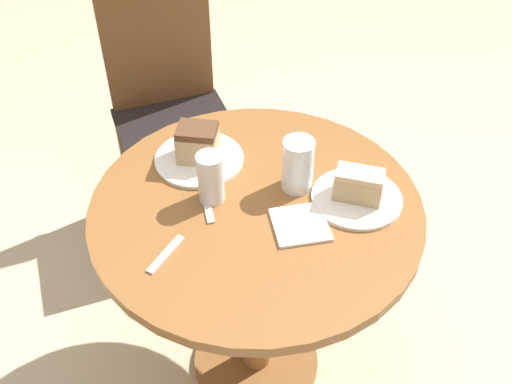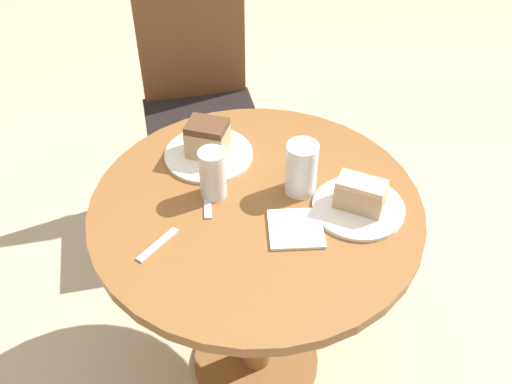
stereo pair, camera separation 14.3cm
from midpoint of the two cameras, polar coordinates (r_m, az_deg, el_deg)
ground_plane at (r=2.01m, az=-2.11°, el=-16.00°), size 8.00×8.00×0.00m
table at (r=1.58m, az=-2.60°, el=-5.71°), size 0.82×0.82×0.71m
chair at (r=2.19m, az=-9.96°, el=7.64°), size 0.45×0.45×0.94m
plate_near at (r=1.59m, az=-8.01°, el=3.03°), size 0.23×0.23×0.01m
plate_far at (r=1.47m, az=6.85°, el=-0.71°), size 0.22×0.22×0.01m
cake_slice_near at (r=1.56m, az=-8.19°, el=4.53°), size 0.13×0.12×0.10m
cake_slice_far at (r=1.44m, az=6.99°, el=0.57°), size 0.13×0.12×0.08m
glass_lemonade at (r=1.44m, az=-7.15°, el=0.97°), size 0.07×0.07×0.13m
glass_water at (r=1.46m, az=1.21°, el=2.24°), size 0.08×0.08×0.14m
napkin_stack at (r=1.40m, az=1.33°, el=-3.26°), size 0.16×0.16×0.01m
fork at (r=1.48m, az=-7.63°, el=-0.56°), size 0.06×0.19×0.00m
spoon at (r=1.37m, az=-11.61°, el=-5.97°), size 0.11×0.08×0.00m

